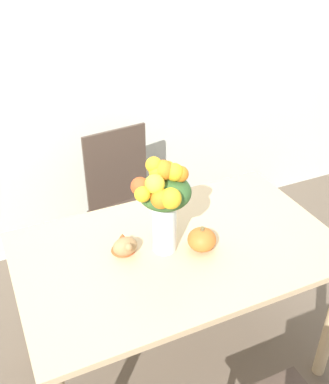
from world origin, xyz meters
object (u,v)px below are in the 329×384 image
pumpkin (202,240)px  dining_chair_near_window (127,207)px  flower_vase (164,199)px  turkey_figurine (124,244)px

pumpkin → dining_chair_near_window: bearing=93.4°
flower_vase → dining_chair_near_window: size_ratio=0.47×
turkey_figurine → dining_chair_near_window: size_ratio=0.15×
flower_vase → turkey_figurine: 0.28m
flower_vase → pumpkin: 0.27m
turkey_figurine → flower_vase: bearing=-21.4°
flower_vase → turkey_figurine: bearing=158.6°
flower_vase → pumpkin: size_ratio=3.59×
pumpkin → turkey_figurine: pumpkin is taller
flower_vase → dining_chair_near_window: 0.94m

